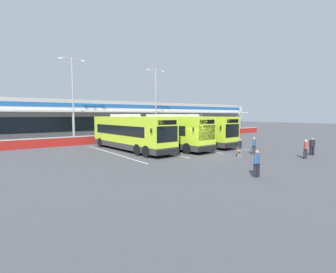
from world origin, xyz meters
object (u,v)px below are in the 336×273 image
object	(u,v)px
pedestrian_with_handbag	(240,147)
lamp_post_west	(73,95)
coach_bus_centre	(191,130)
pedestrian_in_dark_coat	(312,146)
lamp_post_centre	(156,99)
coach_bus_leftmost	(130,133)
pedestrian_approaching_bus	(257,163)
pedestrian_child	(254,145)
coach_bus_left_centre	(166,132)
pedestrian_near_bin	(306,148)

from	to	relation	value
pedestrian_with_handbag	lamp_post_west	distance (m)	22.32
coach_bus_centre	pedestrian_with_handbag	world-z (taller)	coach_bus_centre
pedestrian_in_dark_coat	lamp_post_centre	bearing A→B (deg)	93.62
coach_bus_leftmost	pedestrian_in_dark_coat	distance (m)	17.42
pedestrian_approaching_bus	lamp_post_west	bearing A→B (deg)	97.95
pedestrian_child	pedestrian_in_dark_coat	bearing A→B (deg)	-40.83
pedestrian_with_handbag	lamp_post_centre	size ratio (longest dim) A/B	0.15
coach_bus_centre	pedestrian_with_handbag	size ratio (longest dim) A/B	7.58
coach_bus_left_centre	pedestrian_child	xyz separation A→B (m)	(3.79, -8.70, -0.91)
pedestrian_with_handbag	coach_bus_centre	bearing A→B (deg)	75.14
coach_bus_centre	pedestrian_with_handbag	xyz separation A→B (m)	(-2.41, -9.10, -0.93)
coach_bus_leftmost	coach_bus_left_centre	xyz separation A→B (m)	(4.13, -0.62, 0.00)
coach_bus_centre	lamp_post_centre	xyz separation A→B (m)	(2.23, 10.98, 4.50)
pedestrian_with_handbag	pedestrian_child	distance (m)	2.19
coach_bus_left_centre	lamp_post_west	size ratio (longest dim) A/B	1.12
coach_bus_leftmost	pedestrian_near_bin	distance (m)	16.31
pedestrian_approaching_bus	lamp_post_west	distance (m)	25.70
coach_bus_left_centre	pedestrian_near_bin	bearing A→B (deg)	-66.66
lamp_post_west	pedestrian_near_bin	bearing A→B (deg)	-62.71
lamp_post_west	coach_bus_centre	bearing A→B (deg)	-45.00
pedestrian_in_dark_coat	pedestrian_near_bin	world-z (taller)	same
coach_bus_leftmost	coach_bus_left_centre	size ratio (longest dim) A/B	1.00
pedestrian_in_dark_coat	lamp_post_west	xyz separation A→B (m)	(-14.55, 23.26, 5.42)
coach_bus_centre	pedestrian_approaching_bus	size ratio (longest dim) A/B	7.58
pedestrian_near_bin	lamp_post_centre	bearing A→B (deg)	88.01
coach_bus_leftmost	pedestrian_near_bin	xyz separation A→B (m)	(9.55, -13.19, -0.91)
coach_bus_left_centre	pedestrian_in_dark_coat	distance (m)	14.39
pedestrian_near_bin	lamp_post_centre	size ratio (longest dim) A/B	0.15
pedestrian_approaching_bus	pedestrian_with_handbag	bearing A→B (deg)	44.97
pedestrian_child	pedestrian_near_bin	xyz separation A→B (m)	(1.63, -3.87, 0.00)
pedestrian_with_handbag	coach_bus_leftmost	bearing A→B (deg)	121.39
coach_bus_left_centre	pedestrian_in_dark_coat	size ratio (longest dim) A/B	7.58
coach_bus_leftmost	lamp_post_west	world-z (taller)	lamp_post_west
coach_bus_left_centre	pedestrian_child	distance (m)	9.53
coach_bus_leftmost	pedestrian_with_handbag	world-z (taller)	coach_bus_leftmost
coach_bus_left_centre	coach_bus_centre	bearing A→B (deg)	4.49
lamp_post_west	pedestrian_child	bearing A→B (deg)	-61.88
pedestrian_with_handbag	pedestrian_approaching_bus	size ratio (longest dim) A/B	1.00
coach_bus_leftmost	pedestrian_with_handbag	bearing A→B (deg)	-58.61
pedestrian_with_handbag	pedestrian_near_bin	size ratio (longest dim) A/B	1.00
coach_bus_left_centre	pedestrian_approaching_bus	world-z (taller)	coach_bus_left_centre
pedestrian_child	lamp_post_west	world-z (taller)	lamp_post_west
coach_bus_left_centre	pedestrian_child	bearing A→B (deg)	-66.44
coach_bus_leftmost	pedestrian_near_bin	world-z (taller)	coach_bus_leftmost
coach_bus_left_centre	pedestrian_in_dark_coat	xyz separation A→B (m)	(7.73, -12.10, -0.91)
pedestrian_in_dark_coat	lamp_post_centre	xyz separation A→B (m)	(-1.48, 23.40, 5.42)
pedestrian_child	pedestrian_with_handbag	bearing A→B (deg)	-177.79
coach_bus_left_centre	pedestrian_approaching_bus	xyz separation A→B (m)	(-3.34, -13.73, -0.91)
coach_bus_left_centre	lamp_post_west	distance (m)	13.83
coach_bus_centre	pedestrian_approaching_bus	xyz separation A→B (m)	(-7.36, -14.05, -0.91)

